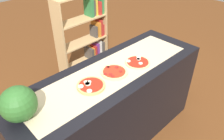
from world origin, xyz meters
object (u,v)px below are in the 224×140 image
at_px(pizza_mozzarella_0, 91,86).
at_px(pizza_pepperoni_1, 114,72).
at_px(watermelon, 18,104).
at_px(pizza_mozzarella_2, 138,62).
at_px(bookshelf, 89,39).

relative_size(pizza_mozzarella_0, pizza_pepperoni_1, 0.97).
xyz_separation_m(pizza_mozzarella_0, watermelon, (-0.57, 0.07, 0.11)).
xyz_separation_m(pizza_mozzarella_2, watermelon, (-1.13, 0.10, 0.12)).
height_order(pizza_mozzarella_0, watermelon, watermelon).
bearing_deg(pizza_pepperoni_1, pizza_mozzarella_0, -178.29).
height_order(pizza_mozzarella_0, pizza_mozzarella_2, pizza_mozzarella_0).
bearing_deg(watermelon, bookshelf, 36.38).
bearing_deg(bookshelf, pizza_pepperoni_1, -117.82).
distance_m(pizza_mozzarella_0, bookshelf, 1.45).
bearing_deg(pizza_mozzarella_0, watermelon, 172.87).
height_order(pizza_mozzarella_0, pizza_pepperoni_1, pizza_mozzarella_0).
bearing_deg(pizza_pepperoni_1, pizza_mozzarella_2, -7.99).
xyz_separation_m(pizza_mozzarella_0, pizza_mozzarella_2, (0.56, -0.03, -0.00)).
xyz_separation_m(pizza_mozzarella_2, bookshelf, (0.31, 1.16, -0.28)).
height_order(pizza_mozzarella_0, bookshelf, bookshelf).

